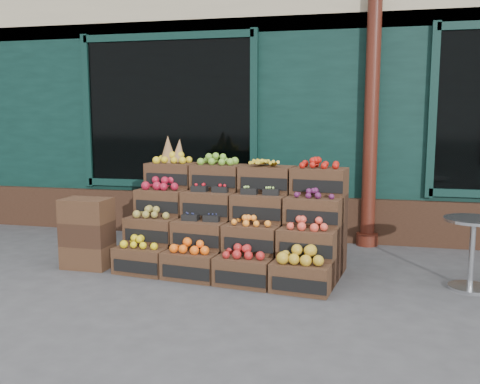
# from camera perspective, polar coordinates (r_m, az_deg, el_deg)

# --- Properties ---
(ground) EXTENTS (60.00, 60.00, 0.00)m
(ground) POSITION_cam_1_polar(r_m,az_deg,el_deg) (5.44, 0.34, -10.01)
(ground) COLOR #414143
(ground) RESTS_ON ground
(shop_facade) EXTENTS (12.00, 6.24, 4.80)m
(shop_facade) POSITION_cam_1_polar(r_m,az_deg,el_deg) (10.23, 7.03, 12.06)
(shop_facade) COLOR black
(shop_facade) RESTS_ON ground
(crate_display) EXTENTS (2.46, 1.42, 1.47)m
(crate_display) POSITION_cam_1_polar(r_m,az_deg,el_deg) (5.92, -0.64, -3.96)
(crate_display) COLOR #402819
(crate_display) RESTS_ON ground
(spare_crates) EXTENTS (0.53, 0.37, 0.78)m
(spare_crates) POSITION_cam_1_polar(r_m,az_deg,el_deg) (6.23, -15.98, -4.23)
(spare_crates) COLOR #402819
(spare_crates) RESTS_ON ground
(bistro_table) EXTENTS (0.56, 0.56, 0.71)m
(bistro_table) POSITION_cam_1_polar(r_m,az_deg,el_deg) (5.71, 23.53, -5.22)
(bistro_table) COLOR silver
(bistro_table) RESTS_ON ground
(shopkeeper) EXTENTS (0.83, 0.71, 1.92)m
(shopkeeper) POSITION_cam_1_polar(r_m,az_deg,el_deg) (8.35, -7.41, 3.05)
(shopkeeper) COLOR #18571A
(shopkeeper) RESTS_ON ground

